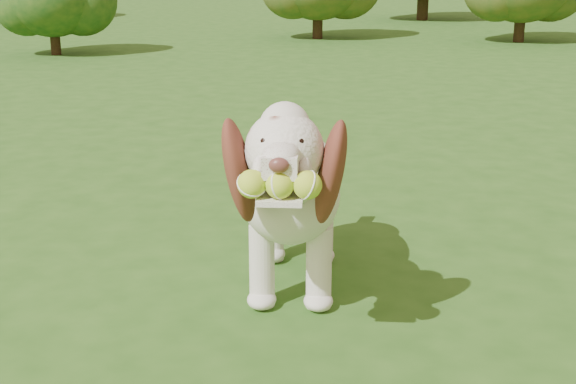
# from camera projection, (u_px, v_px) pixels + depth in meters

# --- Properties ---
(ground) EXTENTS (80.00, 80.00, 0.00)m
(ground) POSITION_uv_depth(u_px,v_px,m) (234.00, 283.00, 3.21)
(ground) COLOR #254D16
(ground) RESTS_ON ground
(dog) EXTENTS (0.48, 1.27, 0.83)m
(dog) POSITION_uv_depth(u_px,v_px,m) (293.00, 184.00, 3.01)
(dog) COLOR silver
(dog) RESTS_ON ground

